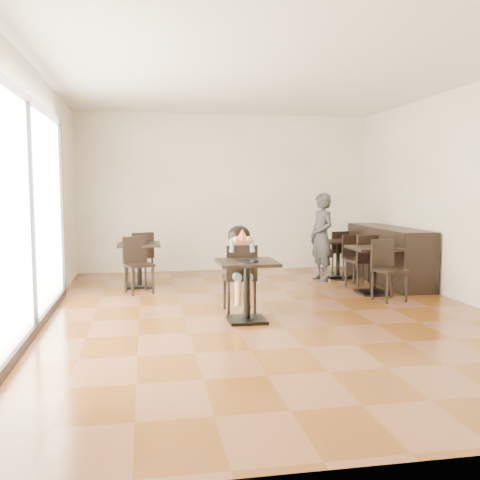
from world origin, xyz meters
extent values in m
cube|color=brown|center=(0.00, 0.00, 0.00)|extent=(6.00, 8.00, 0.01)
cube|color=white|center=(0.00, 0.00, 3.20)|extent=(6.00, 8.00, 0.01)
cube|color=white|center=(0.00, 4.00, 1.60)|extent=(6.00, 0.01, 3.20)
cube|color=white|center=(0.00, -4.00, 1.60)|extent=(6.00, 0.01, 3.20)
cube|color=white|center=(-3.00, 0.00, 1.60)|extent=(0.01, 8.00, 3.20)
cube|color=white|center=(3.00, 0.00, 1.60)|extent=(0.01, 8.00, 3.20)
cube|color=white|center=(-2.97, -0.50, 1.40)|extent=(0.04, 4.50, 2.60)
cylinder|color=black|center=(-0.39, -0.45, 0.79)|extent=(0.26, 0.26, 0.02)
imported|color=#37373C|center=(1.53, 2.41, 0.80)|extent=(0.51, 0.66, 1.61)
cube|color=black|center=(2.65, 2.00, 0.50)|extent=(0.60, 2.40, 1.00)
camera|label=1|loc=(-1.66, -6.94, 1.70)|focal=40.00mm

